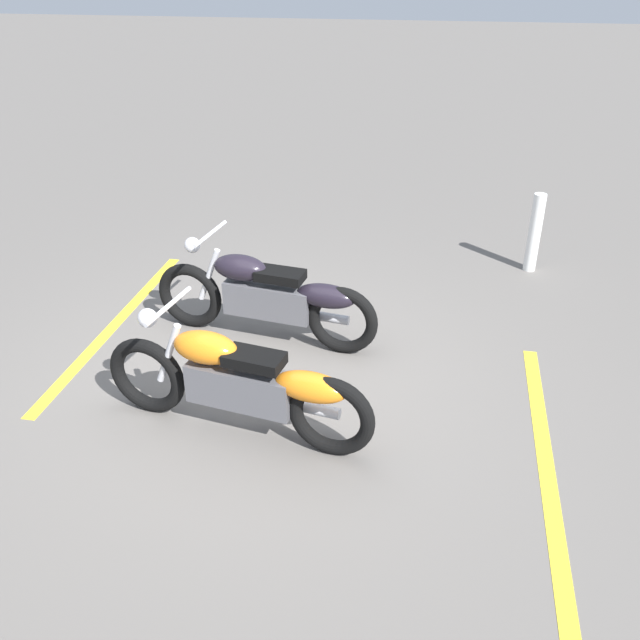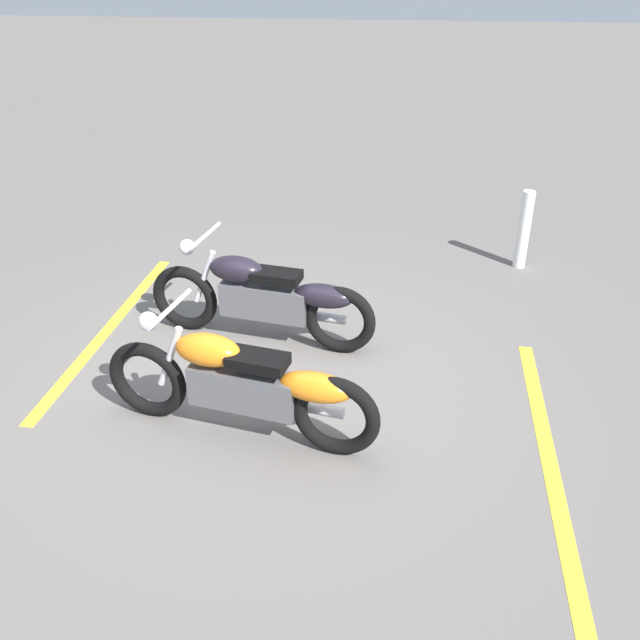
# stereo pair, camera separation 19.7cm
# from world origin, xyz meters

# --- Properties ---
(ground_plane) EXTENTS (60.00, 60.00, 0.00)m
(ground_plane) POSITION_xyz_m (0.00, 0.00, 0.00)
(ground_plane) COLOR #66605B
(motorcycle_bright_foreground) EXTENTS (2.21, 0.69, 1.04)m
(motorcycle_bright_foreground) POSITION_xyz_m (0.05, -0.72, 0.46)
(motorcycle_bright_foreground) COLOR black
(motorcycle_bright_foreground) RESTS_ON ground
(motorcycle_dark_foreground) EXTENTS (2.22, 0.66, 1.04)m
(motorcycle_dark_foreground) POSITION_xyz_m (-0.06, 0.71, 0.46)
(motorcycle_dark_foreground) COLOR black
(motorcycle_dark_foreground) RESTS_ON ground
(bollard_post) EXTENTS (0.14, 0.14, 0.92)m
(bollard_post) POSITION_xyz_m (2.59, 2.72, 0.46)
(bollard_post) COLOR white
(bollard_post) RESTS_ON ground
(parking_stripe_near) EXTENTS (0.23, 3.20, 0.01)m
(parking_stripe_near) POSITION_xyz_m (-1.66, 0.75, 0.00)
(parking_stripe_near) COLOR yellow
(parking_stripe_near) RESTS_ON ground
(parking_stripe_mid) EXTENTS (0.23, 3.20, 0.01)m
(parking_stripe_mid) POSITION_xyz_m (2.35, -0.75, 0.00)
(parking_stripe_mid) COLOR yellow
(parking_stripe_mid) RESTS_ON ground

